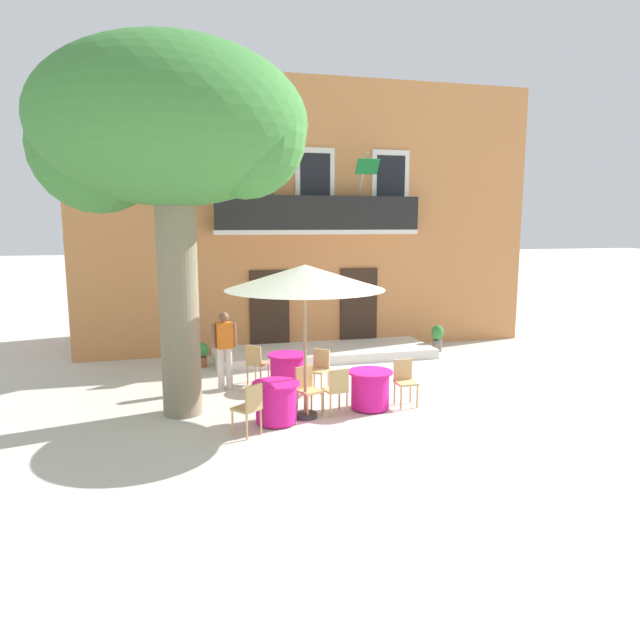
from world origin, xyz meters
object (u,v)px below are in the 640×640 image
Objects in this scene: cafe_chair_near_tree_1 at (405,379)px; cafe_chair_front_1 at (256,362)px; cafe_table_front at (287,370)px; cafe_umbrella at (305,278)px; cafe_chair_middle_0 at (307,387)px; ground_planter_right at (437,337)px; cafe_chair_front_0 at (319,367)px; cafe_table_middle at (276,402)px; ground_planter_left at (200,353)px; cafe_chair_middle_1 at (250,406)px; pedestrian_near_entrance at (224,346)px; cafe_table_near_tree at (370,389)px; cafe_chair_near_tree_0 at (337,388)px; plane_tree at (168,133)px.

cafe_chair_near_tree_1 is 3.44m from cafe_chair_front_1.
cafe_umbrella is (-0.06, -2.02, 2.22)m from cafe_table_front.
cafe_chair_middle_0 reaches higher than cafe_table_front.
ground_planter_right is (4.90, 4.59, -2.19)m from cafe_umbrella.
cafe_chair_front_0 is at bearing -34.78° from cafe_chair_front_1.
cafe_table_middle reaches higher than ground_planter_left.
cafe_chair_front_1 reaches higher than cafe_table_middle.
cafe_umbrella is at bearing -173.49° from cafe_chair_near_tree_1.
cafe_chair_near_tree_1 and cafe_chair_middle_1 have the same top height.
cafe_chair_front_0 is 2.11m from pedestrian_near_entrance.
cafe_table_near_tree is 2.97m from cafe_chair_front_1.
cafe_table_near_tree is at bearing -128.84° from ground_planter_right.
cafe_chair_near_tree_0 reaches higher than ground_planter_left.
cafe_chair_near_tree_1 is at bearing 10.16° from cafe_chair_near_tree_0.
pedestrian_near_entrance is at bearing 140.68° from cafe_table_near_tree.
plane_tree is 4.54m from pedestrian_near_entrance.
cafe_table_middle is 2.30m from cafe_umbrella.
cafe_table_near_tree is 2.25m from cafe_table_front.
plane_tree reaches higher than ground_planter_left.
cafe_chair_front_1 is at bearing 12.87° from pedestrian_near_entrance.
cafe_chair_front_1 is at bearing 102.87° from cafe_umbrella.
cafe_chair_middle_1 is 1.46× the size of ground_planter_left.
pedestrian_near_entrance is at bearing -159.46° from ground_planter_right.
plane_tree is 7.43× the size of cafe_chair_near_tree_0.
cafe_table_near_tree and cafe_table_front have the same top height.
cafe_chair_middle_0 is 2.36m from cafe_chair_front_1.
plane_tree is 6.01m from cafe_table_near_tree.
plane_tree is 7.83× the size of cafe_table_near_tree.
ground_planter_left is at bearing 125.03° from cafe_table_near_tree.
cafe_chair_near_tree_0 is 3.00m from pedestrian_near_entrance.
cafe_chair_middle_1 is 1.00× the size of cafe_chair_front_1.
cafe_table_near_tree is 1.39× the size of ground_planter_left.
pedestrian_near_entrance is (-1.26, 2.28, -1.65)m from cafe_umbrella.
cafe_table_near_tree is 5.69m from ground_planter_right.
pedestrian_near_entrance reaches higher than cafe_chair_near_tree_1.
cafe_table_middle reaches higher than ground_planter_right.
cafe_chair_middle_0 reaches higher than cafe_table_middle.
pedestrian_near_entrance reaches higher than cafe_table_middle.
cafe_chair_middle_0 is 1.05× the size of cafe_table_front.
cafe_chair_middle_0 is at bearing -74.40° from cafe_chair_front_1.
cafe_chair_middle_0 is 1.46× the size of ground_planter_left.
pedestrian_near_entrance is at bearing 92.44° from cafe_chair_middle_1.
cafe_table_front is at bearing 144.88° from cafe_chair_front_0.
plane_tree is 2.33× the size of cafe_umbrella.
cafe_chair_near_tree_0 is at bearing -132.93° from ground_planter_right.
cafe_chair_near_tree_1 is 2.69m from cafe_table_front.
plane_tree is 8.97× the size of ground_planter_right.
cafe_table_near_tree is (3.61, -0.68, -4.76)m from plane_tree.
cafe_chair_middle_1 is at bearing -53.48° from plane_tree.
cafe_table_middle is (-1.92, -0.35, 0.00)m from cafe_table_near_tree.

